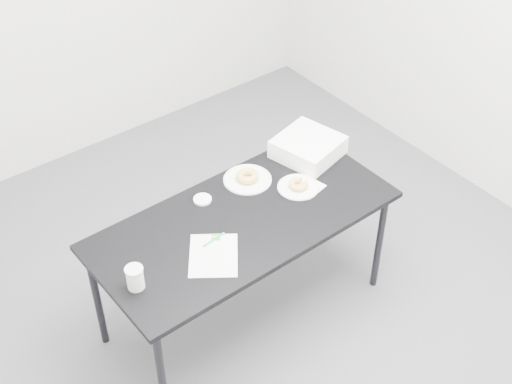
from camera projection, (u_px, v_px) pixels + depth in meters
floor at (238, 326)px, 3.89m from camera, size 4.00×4.00×0.00m
table at (243, 226)px, 3.56m from camera, size 1.54×0.74×0.70m
scorecard at (213, 255)px, 3.33m from camera, size 0.35×0.36×0.00m
logo_patch at (216, 237)px, 3.42m from camera, size 0.06×0.06×0.00m
pen at (214, 240)px, 3.40m from camera, size 0.13×0.02×0.01m
napkin at (306, 187)px, 3.71m from camera, size 0.18×0.18×0.00m
plate_near at (298, 187)px, 3.70m from camera, size 0.22×0.22×0.01m
donut_near at (298, 184)px, 3.69m from camera, size 0.11×0.11×0.03m
plate_far at (247, 180)px, 3.75m from camera, size 0.26×0.26×0.01m
donut_far at (247, 176)px, 3.74m from camera, size 0.13×0.13×0.04m
coffee_cup at (135, 278)px, 3.14m from camera, size 0.08×0.08×0.12m
cup_lid at (202, 199)px, 3.63m from camera, size 0.09×0.09×0.01m
bakery_box at (308, 147)px, 3.89m from camera, size 0.38×0.38×0.11m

